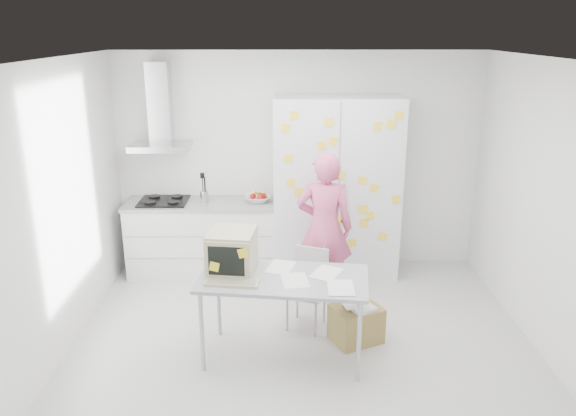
{
  "coord_description": "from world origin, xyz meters",
  "views": [
    {
      "loc": [
        -0.18,
        -4.85,
        2.96
      ],
      "look_at": [
        -0.14,
        0.79,
        1.13
      ],
      "focal_mm": 35.0,
      "sensor_mm": 36.0,
      "label": 1
    }
  ],
  "objects_px": {
    "person": "(324,228)",
    "chair": "(308,283)",
    "cardboard_box": "(356,323)",
    "desk": "(251,264)"
  },
  "relations": [
    {
      "from": "person",
      "to": "desk",
      "type": "xyz_separation_m",
      "value": [
        -0.75,
        -1.11,
        0.06
      ]
    },
    {
      "from": "chair",
      "to": "cardboard_box",
      "type": "xyz_separation_m",
      "value": [
        0.46,
        -0.33,
        -0.28
      ]
    },
    {
      "from": "person",
      "to": "cardboard_box",
      "type": "distance_m",
      "value": 1.16
    },
    {
      "from": "person",
      "to": "chair",
      "type": "bearing_deg",
      "value": 78.46
    },
    {
      "from": "person",
      "to": "desk",
      "type": "relative_size",
      "value": 1.07
    },
    {
      "from": "person",
      "to": "desk",
      "type": "distance_m",
      "value": 1.34
    },
    {
      "from": "chair",
      "to": "desk",
      "type": "bearing_deg",
      "value": -115.38
    },
    {
      "from": "person",
      "to": "chair",
      "type": "height_order",
      "value": "person"
    },
    {
      "from": "desk",
      "to": "cardboard_box",
      "type": "bearing_deg",
      "value": 18.11
    },
    {
      "from": "person",
      "to": "cardboard_box",
      "type": "bearing_deg",
      "value": 113.18
    }
  ]
}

